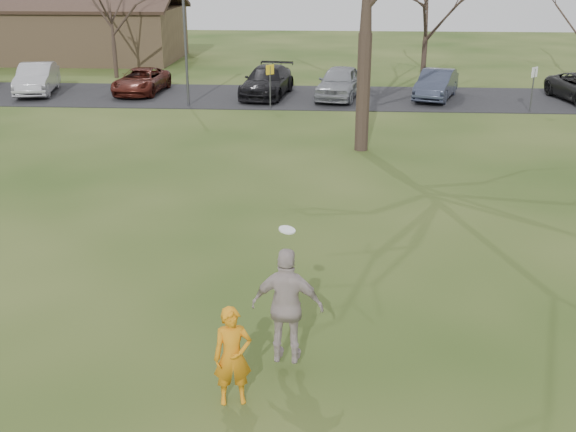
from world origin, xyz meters
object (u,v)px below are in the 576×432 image
(catching_play, at_px, (288,306))
(building, at_px, (34,31))
(car_3, at_px, (267,81))
(lamp_post, at_px, (184,21))
(car_2, at_px, (141,81))
(car_4, at_px, (339,82))
(car_5, at_px, (436,84))
(player_defender, at_px, (233,356))
(car_1, at_px, (37,79))

(catching_play, height_order, building, building)
(building, bearing_deg, car_3, -36.27)
(building, bearing_deg, lamp_post, -47.91)
(catching_play, bearing_deg, building, 118.33)
(car_2, height_order, lamp_post, lamp_post)
(car_4, height_order, catching_play, catching_play)
(car_4, distance_m, car_5, 4.84)
(player_defender, relative_size, car_2, 0.36)
(catching_play, relative_size, lamp_post, 0.38)
(car_5, bearing_deg, building, 171.86)
(player_defender, height_order, lamp_post, lamp_post)
(car_2, relative_size, lamp_post, 0.73)
(car_3, distance_m, catching_play, 24.76)
(car_3, height_order, catching_play, catching_play)
(car_4, bearing_deg, building, 159.19)
(player_defender, xyz_separation_m, car_5, (6.67, 25.31, -0.07))
(building, bearing_deg, car_5, -26.64)
(catching_play, bearing_deg, car_4, 87.56)
(car_5, distance_m, building, 29.22)
(player_defender, bearing_deg, catching_play, 35.47)
(car_3, xyz_separation_m, catching_play, (2.65, -24.62, 0.47))
(car_1, xyz_separation_m, car_4, (15.74, -0.29, 0.02))
(catching_play, bearing_deg, car_5, 76.47)
(catching_play, distance_m, building, 42.62)
(car_3, bearing_deg, car_1, -171.84)
(player_defender, height_order, building, building)
(car_1, xyz_separation_m, car_3, (12.05, 0.08, -0.03))
(player_defender, xyz_separation_m, building, (-19.42, 38.40, 1.10))
(car_2, distance_m, lamp_post, 5.39)
(car_3, distance_m, lamp_post, 5.45)
(car_4, bearing_deg, car_1, -169.90)
(car_3, bearing_deg, player_defender, -78.07)
(car_1, relative_size, lamp_post, 0.75)
(car_1, distance_m, car_4, 15.74)
(car_3, bearing_deg, building, 151.50)
(car_5, bearing_deg, car_4, -159.52)
(car_5, bearing_deg, lamp_post, -150.24)
(catching_play, bearing_deg, car_3, 96.15)
(car_3, height_order, lamp_post, lamp_post)
(car_3, xyz_separation_m, lamp_post, (-3.57, -2.61, 3.19))
(car_2, bearing_deg, car_5, 1.11)
(car_2, xyz_separation_m, car_4, (10.33, -0.71, 0.16))
(player_defender, bearing_deg, car_2, 95.32)
(car_4, height_order, building, building)
(car_1, bearing_deg, catching_play, -71.65)
(car_2, relative_size, car_5, 1.05)
(car_1, xyz_separation_m, building, (-5.51, 12.97, 1.12))
(car_3, distance_m, car_5, 8.53)
(car_3, bearing_deg, car_2, -175.17)
(car_2, xyz_separation_m, catching_play, (9.30, -24.96, 0.58))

